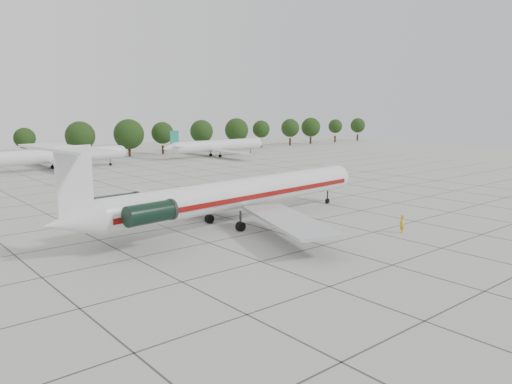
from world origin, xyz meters
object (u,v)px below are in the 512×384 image
bg_airliner_c (59,156)px  bg_airliner_d (218,146)px  ground_crew (402,224)px  main_airliner (228,195)px

bg_airliner_c → bg_airliner_d: 42.13m
ground_crew → bg_airliner_d: (32.69, 79.33, 1.92)m
main_airliner → bg_airliner_d: bearing=49.9°
main_airliner → bg_airliner_d: size_ratio=1.53×
main_airliner → ground_crew: size_ratio=21.71×
ground_crew → main_airliner: bearing=-75.4°
ground_crew → bg_airliner_c: (-9.43, 78.53, 1.92)m
ground_crew → bg_airliner_d: 85.83m
bg_airliner_c → bg_airliner_d: bearing=1.1°
bg_airliner_c → bg_airliner_d: size_ratio=1.00×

